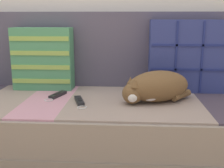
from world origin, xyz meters
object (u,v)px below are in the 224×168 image
sleeping_cat (155,87)px  game_remote_far (79,101)px  throw_pillow_striped (43,59)px  game_remote_near (57,95)px  throw_pillow_quilted (187,56)px  couch (72,126)px

sleeping_cat → game_remote_far: bearing=-173.6°
throw_pillow_striped → game_remote_near: size_ratio=2.02×
throw_pillow_striped → throw_pillow_quilted: bearing=0.0°
throw_pillow_quilted → game_remote_far: bearing=-154.0°
throw_pillow_striped → couch: bearing=-42.2°
game_remote_near → game_remote_far: (0.15, -0.11, 0.00)m
throw_pillow_quilted → game_remote_near: bearing=-166.3°
sleeping_cat → game_remote_near: 0.57m
sleeping_cat → game_remote_far: (-0.41, -0.05, -0.07)m
couch → game_remote_near: bearing=175.8°
game_remote_far → game_remote_near: bearing=143.2°
couch → sleeping_cat: sleeping_cat is taller
game_remote_far → throw_pillow_quilted: bearing=26.0°
sleeping_cat → game_remote_far: 0.42m
couch → game_remote_near: game_remote_near is taller
couch → game_remote_far: bearing=-57.5°
throw_pillow_quilted → throw_pillow_striped: 0.90m
throw_pillow_striped → sleeping_cat: size_ratio=0.98×
throw_pillow_quilted → game_remote_far: size_ratio=2.28×
throw_pillow_striped → game_remote_near: (0.13, -0.19, -0.19)m
couch → game_remote_far: size_ratio=10.19×
sleeping_cat → throw_pillow_quilted: bearing=50.5°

